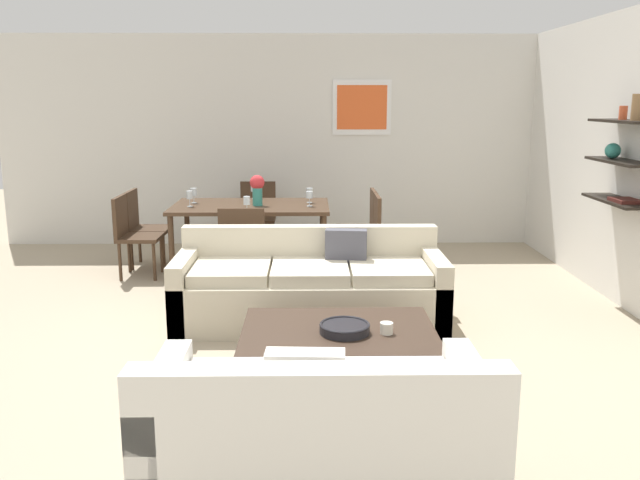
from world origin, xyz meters
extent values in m
plane|color=tan|center=(0.00, 0.00, 0.00)|extent=(18.00, 18.00, 0.00)
cube|color=silver|center=(0.30, 3.53, 1.35)|extent=(8.40, 0.06, 2.70)
cube|color=white|center=(0.79, 3.48, 1.79)|extent=(0.75, 0.02, 0.70)
cube|color=#E55926|center=(0.79, 3.47, 1.79)|extent=(0.64, 0.01, 0.56)
cube|color=black|center=(2.86, 0.66, 1.70)|extent=(0.28, 0.90, 0.02)
cube|color=black|center=(2.86, 0.66, 1.35)|extent=(0.28, 0.90, 0.02)
cube|color=black|center=(2.86, 0.66, 1.00)|extent=(0.28, 0.90, 0.02)
cylinder|color=olive|center=(2.86, 0.46, 1.82)|extent=(0.10, 0.10, 0.22)
sphere|color=teal|center=(2.86, 0.84, 1.43)|extent=(0.14, 0.14, 0.14)
cylinder|color=#D85933|center=(2.86, 0.71, 1.77)|extent=(0.07, 0.07, 0.12)
cube|color=#4C1E19|center=(2.86, 0.51, 1.03)|extent=(0.20, 0.28, 0.03)
cube|color=beige|center=(0.11, 0.30, 0.21)|extent=(2.27, 0.90, 0.42)
cube|color=beige|center=(0.11, 0.67, 0.60)|extent=(2.27, 0.16, 0.36)
cube|color=beige|center=(-0.95, 0.30, 0.30)|extent=(0.14, 0.90, 0.60)
cube|color=beige|center=(1.18, 0.30, 0.30)|extent=(0.14, 0.90, 0.60)
cube|color=beige|center=(-0.55, 0.26, 0.47)|extent=(0.64, 0.70, 0.10)
cube|color=beige|center=(0.11, 0.26, 0.47)|extent=(0.64, 0.70, 0.10)
cube|color=beige|center=(0.78, 0.26, 0.47)|extent=(0.64, 0.70, 0.10)
cube|color=#4C4C56|center=(0.43, 0.49, 0.60)|extent=(0.37, 0.16, 0.36)
cube|color=white|center=(0.16, -2.14, 0.21)|extent=(1.66, 0.90, 0.42)
cube|color=white|center=(0.16, -2.51, 0.60)|extent=(1.66, 0.16, 0.36)
cube|color=white|center=(0.92, -2.14, 0.30)|extent=(0.14, 0.90, 0.60)
cube|color=white|center=(-0.60, -2.14, 0.30)|extent=(0.14, 0.90, 0.60)
cube|color=white|center=(0.50, -2.10, 0.47)|extent=(0.67, 0.70, 0.10)
cube|color=white|center=(-0.19, -2.10, 0.47)|extent=(0.67, 0.70, 0.10)
cube|color=white|center=(0.09, -2.33, 0.60)|extent=(0.37, 0.14, 0.36)
cube|color=#38281E|center=(0.30, -0.93, 0.19)|extent=(1.30, 0.94, 0.38)
cylinder|color=black|center=(0.34, -1.00, 0.41)|extent=(0.33, 0.33, 0.06)
torus|color=black|center=(0.34, -1.00, 0.44)|extent=(0.34, 0.34, 0.02)
cylinder|color=silver|center=(0.62, -1.02, 0.42)|extent=(0.09, 0.09, 0.08)
cube|color=#422D1E|center=(-0.54, 2.07, 0.73)|extent=(1.71, 1.02, 0.04)
cylinder|color=#422D1E|center=(-1.33, 1.62, 0.35)|extent=(0.06, 0.06, 0.71)
cylinder|color=#422D1E|center=(0.26, 1.62, 0.35)|extent=(0.06, 0.06, 0.71)
cylinder|color=#422D1E|center=(-1.33, 2.53, 0.35)|extent=(0.06, 0.06, 0.71)
cylinder|color=#422D1E|center=(0.26, 2.53, 0.35)|extent=(0.06, 0.06, 0.71)
cube|color=#422D1E|center=(-0.54, 2.91, 0.43)|extent=(0.44, 0.44, 0.04)
cube|color=#422D1E|center=(-0.54, 3.11, 0.67)|extent=(0.44, 0.04, 0.43)
cylinder|color=#422D1E|center=(-0.72, 2.73, 0.21)|extent=(0.04, 0.04, 0.41)
cylinder|color=#422D1E|center=(-0.36, 2.73, 0.21)|extent=(0.04, 0.04, 0.41)
cylinder|color=#422D1E|center=(-0.72, 3.09, 0.21)|extent=(0.04, 0.04, 0.41)
cylinder|color=#422D1E|center=(-0.36, 3.09, 0.21)|extent=(0.04, 0.04, 0.41)
cube|color=#422D1E|center=(-0.54, 1.24, 0.43)|extent=(0.44, 0.44, 0.04)
cube|color=#422D1E|center=(-0.54, 1.04, 0.67)|extent=(0.44, 0.04, 0.43)
cylinder|color=#422D1E|center=(-0.36, 1.42, 0.21)|extent=(0.04, 0.04, 0.41)
cylinder|color=#422D1E|center=(-0.72, 1.42, 0.21)|extent=(0.04, 0.04, 0.41)
cylinder|color=#422D1E|center=(-0.36, 1.06, 0.21)|extent=(0.04, 0.04, 0.41)
cylinder|color=#422D1E|center=(-0.72, 1.06, 0.21)|extent=(0.04, 0.04, 0.41)
cube|color=#422D1E|center=(-1.71, 1.84, 0.43)|extent=(0.44, 0.44, 0.04)
cube|color=#422D1E|center=(-1.91, 1.84, 0.67)|extent=(0.04, 0.44, 0.43)
cylinder|color=#422D1E|center=(-1.53, 1.66, 0.21)|extent=(0.04, 0.04, 0.41)
cylinder|color=#422D1E|center=(-1.53, 2.02, 0.21)|extent=(0.04, 0.04, 0.41)
cylinder|color=#422D1E|center=(-1.89, 1.66, 0.21)|extent=(0.04, 0.04, 0.41)
cylinder|color=#422D1E|center=(-1.89, 2.02, 0.21)|extent=(0.04, 0.04, 0.41)
cube|color=#422D1E|center=(-1.71, 2.30, 0.43)|extent=(0.44, 0.44, 0.04)
cube|color=#422D1E|center=(-1.91, 2.30, 0.67)|extent=(0.04, 0.44, 0.43)
cylinder|color=#422D1E|center=(-1.53, 2.12, 0.21)|extent=(0.04, 0.04, 0.41)
cylinder|color=#422D1E|center=(-1.53, 2.48, 0.21)|extent=(0.04, 0.04, 0.41)
cylinder|color=#422D1E|center=(-1.89, 2.12, 0.21)|extent=(0.04, 0.04, 0.41)
cylinder|color=#422D1E|center=(-1.89, 2.48, 0.21)|extent=(0.04, 0.04, 0.41)
cube|color=#422D1E|center=(0.64, 2.30, 0.43)|extent=(0.44, 0.44, 0.04)
cube|color=#422D1E|center=(0.84, 2.30, 0.67)|extent=(0.04, 0.44, 0.43)
cylinder|color=#422D1E|center=(0.46, 2.48, 0.21)|extent=(0.04, 0.04, 0.41)
cylinder|color=#422D1E|center=(0.46, 2.12, 0.21)|extent=(0.04, 0.04, 0.41)
cylinder|color=#422D1E|center=(0.82, 2.48, 0.21)|extent=(0.04, 0.04, 0.41)
cylinder|color=#422D1E|center=(0.82, 2.12, 0.21)|extent=(0.04, 0.04, 0.41)
cube|color=#422D1E|center=(0.64, 1.84, 0.43)|extent=(0.44, 0.44, 0.04)
cube|color=#422D1E|center=(0.84, 1.84, 0.67)|extent=(0.04, 0.44, 0.43)
cylinder|color=#422D1E|center=(0.46, 2.02, 0.21)|extent=(0.04, 0.04, 0.41)
cylinder|color=#422D1E|center=(0.46, 1.66, 0.21)|extent=(0.04, 0.04, 0.41)
cylinder|color=#422D1E|center=(0.82, 2.02, 0.21)|extent=(0.04, 0.04, 0.41)
cylinder|color=#422D1E|center=(0.82, 1.66, 0.21)|extent=(0.04, 0.04, 0.41)
cylinder|color=silver|center=(-1.18, 1.95, 0.75)|extent=(0.06, 0.06, 0.01)
cylinder|color=silver|center=(-1.18, 1.95, 0.80)|extent=(0.01, 0.01, 0.08)
cylinder|color=silver|center=(-1.18, 1.95, 0.88)|extent=(0.07, 0.07, 0.09)
cylinder|color=silver|center=(-1.18, 2.20, 0.75)|extent=(0.06, 0.06, 0.01)
cylinder|color=silver|center=(-1.18, 2.20, 0.80)|extent=(0.01, 0.01, 0.08)
cylinder|color=silver|center=(-1.18, 2.20, 0.88)|extent=(0.07, 0.07, 0.08)
cylinder|color=silver|center=(-0.54, 1.62, 0.75)|extent=(0.06, 0.06, 0.01)
cylinder|color=silver|center=(-0.54, 1.62, 0.79)|extent=(0.01, 0.01, 0.07)
cylinder|color=silver|center=(-0.54, 1.62, 0.86)|extent=(0.07, 0.07, 0.09)
cylinder|color=silver|center=(-0.54, 2.53, 0.75)|extent=(0.06, 0.06, 0.01)
cylinder|color=silver|center=(-0.54, 2.53, 0.80)|extent=(0.01, 0.01, 0.08)
cylinder|color=silver|center=(-0.54, 2.53, 0.88)|extent=(0.08, 0.08, 0.09)
cylinder|color=silver|center=(0.11, 2.20, 0.75)|extent=(0.06, 0.06, 0.01)
cylinder|color=silver|center=(0.11, 2.20, 0.80)|extent=(0.01, 0.01, 0.09)
cylinder|color=silver|center=(0.11, 2.20, 0.88)|extent=(0.07, 0.07, 0.07)
cylinder|color=silver|center=(0.11, 1.95, 0.75)|extent=(0.06, 0.06, 0.01)
cylinder|color=silver|center=(0.11, 1.95, 0.80)|extent=(0.01, 0.01, 0.08)
cylinder|color=silver|center=(0.11, 1.95, 0.88)|extent=(0.08, 0.08, 0.07)
cylinder|color=teal|center=(-0.46, 2.01, 0.85)|extent=(0.11, 0.11, 0.19)
sphere|color=red|center=(-0.46, 2.01, 1.00)|extent=(0.16, 0.16, 0.16)
camera|label=1|loc=(0.12, -5.09, 1.89)|focal=36.86mm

